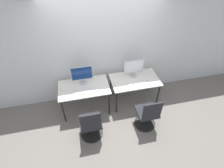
{
  "coord_description": "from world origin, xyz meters",
  "views": [
    {
      "loc": [
        -0.65,
        -2.68,
        3.36
      ],
      "look_at": [
        0.0,
        0.14,
        0.86
      ],
      "focal_mm": 28.0,
      "sensor_mm": 36.0,
      "label": 1
    }
  ],
  "objects_px": {
    "monitor_right": "(134,68)",
    "monitor_left": "(82,74)",
    "office_chair_left": "(91,126)",
    "mouse_right": "(148,81)",
    "office_chair_right": "(147,115)",
    "keyboard_left": "(85,92)",
    "mouse_left": "(97,90)",
    "keyboard_right": "(137,83)"
  },
  "relations": [
    {
      "from": "monitor_right",
      "to": "monitor_left",
      "type": "bearing_deg",
      "value": 179.73
    },
    {
      "from": "office_chair_left",
      "to": "mouse_right",
      "type": "height_order",
      "value": "office_chair_left"
    },
    {
      "from": "office_chair_right",
      "to": "mouse_right",
      "type": "bearing_deg",
      "value": 71.49
    },
    {
      "from": "keyboard_left",
      "to": "office_chair_left",
      "type": "distance_m",
      "value": 0.76
    },
    {
      "from": "mouse_left",
      "to": "mouse_right",
      "type": "relative_size",
      "value": 1.0
    },
    {
      "from": "monitor_left",
      "to": "keyboard_left",
      "type": "bearing_deg",
      "value": -90.0
    },
    {
      "from": "monitor_left",
      "to": "keyboard_right",
      "type": "height_order",
      "value": "monitor_left"
    },
    {
      "from": "monitor_right",
      "to": "office_chair_right",
      "type": "bearing_deg",
      "value": -88.14
    },
    {
      "from": "keyboard_left",
      "to": "mouse_right",
      "type": "bearing_deg",
      "value": 1.49
    },
    {
      "from": "monitor_left",
      "to": "monitor_right",
      "type": "bearing_deg",
      "value": -0.27
    },
    {
      "from": "keyboard_left",
      "to": "office_chair_left",
      "type": "bearing_deg",
      "value": -87.8
    },
    {
      "from": "office_chair_left",
      "to": "monitor_left",
      "type": "bearing_deg",
      "value": 91.47
    },
    {
      "from": "mouse_left",
      "to": "keyboard_right",
      "type": "distance_m",
      "value": 0.95
    },
    {
      "from": "monitor_left",
      "to": "mouse_left",
      "type": "xyz_separation_m",
      "value": [
        0.28,
        -0.36,
        -0.22
      ]
    },
    {
      "from": "monitor_right",
      "to": "mouse_right",
      "type": "height_order",
      "value": "monitor_right"
    },
    {
      "from": "keyboard_left",
      "to": "mouse_left",
      "type": "distance_m",
      "value": 0.28
    },
    {
      "from": "keyboard_left",
      "to": "keyboard_right",
      "type": "bearing_deg",
      "value": 0.55
    },
    {
      "from": "keyboard_left",
      "to": "mouse_left",
      "type": "bearing_deg",
      "value": -5.55
    },
    {
      "from": "office_chair_left",
      "to": "mouse_right",
      "type": "distance_m",
      "value": 1.67
    },
    {
      "from": "mouse_left",
      "to": "office_chair_left",
      "type": "bearing_deg",
      "value": -111.63
    },
    {
      "from": "mouse_left",
      "to": "monitor_right",
      "type": "height_order",
      "value": "monitor_right"
    },
    {
      "from": "monitor_left",
      "to": "mouse_left",
      "type": "height_order",
      "value": "monitor_left"
    },
    {
      "from": "office_chair_left",
      "to": "office_chair_right",
      "type": "xyz_separation_m",
      "value": [
        1.23,
        -0.01,
        0.0
      ]
    },
    {
      "from": "mouse_left",
      "to": "office_chair_right",
      "type": "height_order",
      "value": "office_chair_right"
    },
    {
      "from": "office_chair_left",
      "to": "office_chair_right",
      "type": "bearing_deg",
      "value": -0.29
    },
    {
      "from": "mouse_right",
      "to": "mouse_left",
      "type": "bearing_deg",
      "value": -176.89
    },
    {
      "from": "monitor_left",
      "to": "office_chair_left",
      "type": "xyz_separation_m",
      "value": [
        0.03,
        -1.0,
        -0.58
      ]
    },
    {
      "from": "monitor_right",
      "to": "keyboard_left",
      "type": "bearing_deg",
      "value": -165.19
    },
    {
      "from": "keyboard_right",
      "to": "office_chair_left",
      "type": "bearing_deg",
      "value": -150.41
    },
    {
      "from": "keyboard_left",
      "to": "mouse_left",
      "type": "xyz_separation_m",
      "value": [
        0.28,
        -0.03,
        0.01
      ]
    },
    {
      "from": "mouse_left",
      "to": "mouse_right",
      "type": "distance_m",
      "value": 1.22
    },
    {
      "from": "monitor_right",
      "to": "office_chair_left",
      "type": "bearing_deg",
      "value": -140.37
    },
    {
      "from": "keyboard_left",
      "to": "office_chair_left",
      "type": "xyz_separation_m",
      "value": [
        0.03,
        -0.67,
        -0.35
      ]
    },
    {
      "from": "monitor_right",
      "to": "keyboard_right",
      "type": "height_order",
      "value": "monitor_right"
    },
    {
      "from": "monitor_right",
      "to": "office_chair_right",
      "type": "xyz_separation_m",
      "value": [
        0.03,
        -1.0,
        -0.58
      ]
    },
    {
      "from": "mouse_left",
      "to": "keyboard_right",
      "type": "xyz_separation_m",
      "value": [
        0.94,
        0.04,
        -0.01
      ]
    },
    {
      "from": "mouse_right",
      "to": "office_chair_right",
      "type": "relative_size",
      "value": 0.1
    },
    {
      "from": "office_chair_left",
      "to": "keyboard_right",
      "type": "bearing_deg",
      "value": 29.59
    },
    {
      "from": "monitor_left",
      "to": "keyboard_left",
      "type": "height_order",
      "value": "monitor_left"
    },
    {
      "from": "office_chair_left",
      "to": "mouse_right",
      "type": "bearing_deg",
      "value": 25.71
    },
    {
      "from": "mouse_left",
      "to": "monitor_right",
      "type": "xyz_separation_m",
      "value": [
        0.94,
        0.35,
        0.22
      ]
    },
    {
      "from": "monitor_left",
      "to": "office_chair_right",
      "type": "xyz_separation_m",
      "value": [
        1.26,
        -1.01,
        -0.58
      ]
    }
  ]
}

